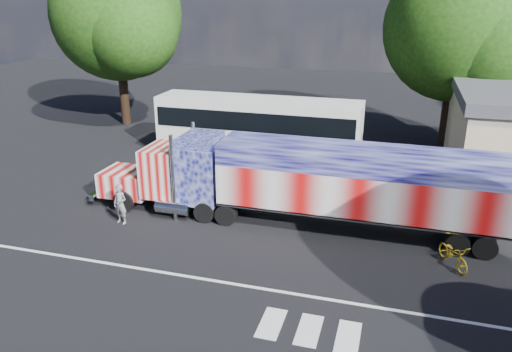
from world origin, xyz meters
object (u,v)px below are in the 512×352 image
(tree_nw_a, at_px, (118,16))
(tree_ne_a, at_px, (461,29))
(semi_truck, at_px, (307,181))
(coach_bus, at_px, (258,127))
(woman, at_px, (120,204))
(bicycle, at_px, (453,254))

(tree_nw_a, bearing_deg, tree_ne_a, 1.76)
(semi_truck, xyz_separation_m, coach_bus, (-4.82, 8.93, -0.15))
(coach_bus, relative_size, woman, 6.92)
(tree_nw_a, bearing_deg, coach_bus, -22.71)
(coach_bus, relative_size, tree_nw_a, 0.98)
(semi_truck, xyz_separation_m, bicycle, (6.06, -1.98, -1.59))
(woman, bearing_deg, coach_bus, 84.05)
(semi_truck, height_order, bicycle, semi_truck)
(woman, relative_size, bicycle, 1.00)
(coach_bus, bearing_deg, semi_truck, -61.65)
(semi_truck, relative_size, woman, 10.25)
(woman, height_order, tree_nw_a, tree_nw_a)
(semi_truck, xyz_separation_m, woman, (-7.99, -2.19, -1.15))
(semi_truck, height_order, woman, semi_truck)
(tree_nw_a, bearing_deg, semi_truck, -39.50)
(woman, height_order, bicycle, woman)
(woman, distance_m, tree_ne_a, 23.46)
(coach_bus, distance_m, tree_nw_a, 14.64)
(woman, bearing_deg, bicycle, 10.87)
(semi_truck, bearing_deg, tree_ne_a, 65.45)
(bicycle, height_order, tree_nw_a, tree_nw_a)
(tree_ne_a, bearing_deg, woman, -130.98)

